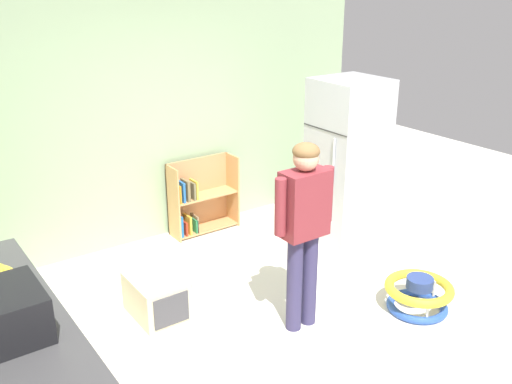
% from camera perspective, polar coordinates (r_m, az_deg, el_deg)
% --- Properties ---
extents(ground_plane, '(12.00, 12.00, 0.00)m').
position_cam_1_polar(ground_plane, '(5.04, 3.75, -13.07)').
color(ground_plane, silver).
rests_on(ground_plane, ground).
extents(back_wall, '(5.20, 0.06, 2.70)m').
position_cam_1_polar(back_wall, '(6.32, -9.42, 7.28)').
color(back_wall, '#96B086').
rests_on(back_wall, ground).
extents(kitchen_counter, '(0.65, 2.14, 0.90)m').
position_cam_1_polar(kitchen_counter, '(4.08, -22.81, -16.43)').
color(kitchen_counter, tan).
rests_on(kitchen_counter, ground).
extents(refrigerator, '(0.73, 0.68, 1.78)m').
position_cam_1_polar(refrigerator, '(6.40, 9.04, 3.19)').
color(refrigerator, '#B7BABF').
rests_on(refrigerator, ground).
extents(bookshelf, '(0.80, 0.28, 0.85)m').
position_cam_1_polar(bookshelf, '(6.61, -5.76, -0.82)').
color(bookshelf, tan).
rests_on(bookshelf, ground).
extents(standing_person, '(0.57, 0.22, 1.61)m').
position_cam_1_polar(standing_person, '(4.58, 4.78, -2.84)').
color(standing_person, '#363157').
rests_on(standing_person, ground).
extents(baby_walker, '(0.60, 0.60, 0.32)m').
position_cam_1_polar(baby_walker, '(5.35, 15.84, -9.73)').
color(baby_walker, '#2A50B1').
rests_on(baby_walker, ground).
extents(pet_carrier, '(0.42, 0.55, 0.36)m').
position_cam_1_polar(pet_carrier, '(5.15, -9.82, -10.17)').
color(pet_carrier, beige).
rests_on(pet_carrier, ground).
extents(microwave, '(0.37, 0.48, 0.28)m').
position_cam_1_polar(microwave, '(3.56, -23.24, -10.94)').
color(microwave, black).
rests_on(microwave, kitchen_counter).
extents(banana_bunch, '(0.15, 0.16, 0.04)m').
position_cam_1_polar(banana_bunch, '(4.32, -23.92, -6.96)').
color(banana_bunch, gold).
rests_on(banana_bunch, kitchen_counter).
extents(green_cup, '(0.08, 0.08, 0.09)m').
position_cam_1_polar(green_cup, '(4.05, -21.99, -8.21)').
color(green_cup, green).
rests_on(green_cup, kitchen_counter).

